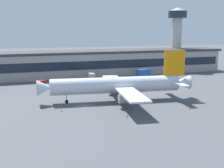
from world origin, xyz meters
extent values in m
plane|color=#4C4F54|center=(0.00, 0.00, 0.00)|extent=(600.00, 600.00, 0.00)
cube|color=#9E9993|center=(0.00, 59.77, 5.80)|extent=(182.04, 19.70, 11.59)
cube|color=#38383D|center=(0.00, 59.77, 12.19)|extent=(185.68, 20.09, 1.20)
cube|color=#192333|center=(0.00, 49.87, 6.37)|extent=(178.40, 0.16, 4.17)
cylinder|color=silver|center=(11.83, 3.21, 5.40)|extent=(43.22, 10.82, 5.28)
cone|color=silver|center=(-11.01, 6.21, 5.40)|extent=(5.37, 5.60, 5.02)
cone|color=silver|center=(34.93, 0.18, 5.40)|extent=(6.38, 5.47, 4.76)
cube|color=orange|center=(32.10, 0.55, 12.27)|extent=(7.40, 1.46, 8.45)
cube|color=silver|center=(30.85, -5.15, 6.19)|extent=(3.62, 9.74, 0.30)
cube|color=silver|center=(32.37, 6.38, 6.19)|extent=(3.62, 9.74, 0.30)
cube|color=silver|center=(12.21, -9.24, 4.87)|extent=(8.46, 19.92, 0.50)
cube|color=silver|center=(15.41, 15.14, 4.87)|extent=(8.46, 19.92, 0.50)
cylinder|color=#99999E|center=(11.60, -6.24, 3.02)|extent=(4.70, 3.45, 2.91)
cylinder|color=#99999E|center=(14.04, 12.40, 3.02)|extent=(4.70, 3.45, 2.91)
cylinder|color=black|center=(-4.33, 5.33, 0.55)|extent=(1.16, 0.64, 1.10)
cylinder|color=slate|center=(-4.33, 5.33, 2.20)|extent=(0.24, 0.24, 2.76)
cylinder|color=black|center=(13.65, 0.57, 0.55)|extent=(1.16, 0.64, 1.10)
cylinder|color=slate|center=(13.65, 0.57, 2.20)|extent=(0.24, 0.24, 2.76)
cylinder|color=black|center=(14.27, 5.29, 0.55)|extent=(1.16, 0.64, 1.10)
cylinder|color=slate|center=(14.27, 5.29, 2.20)|extent=(0.24, 0.24, 2.76)
cylinder|color=#B7B7B2|center=(71.48, 63.71, 15.11)|extent=(5.68, 5.68, 30.23)
cylinder|color=#1E2D42|center=(71.48, 63.71, 32.23)|extent=(10.80, 10.80, 4.00)
cone|color=#A5A5A5|center=(71.48, 63.71, 35.23)|extent=(9.72, 9.72, 2.00)
cube|color=red|center=(-9.45, 40.38, 1.10)|extent=(3.94, 3.98, 1.50)
cube|color=black|center=(-8.76, 41.09, 1.40)|extent=(2.20, 2.18, 0.38)
cylinder|color=black|center=(-9.22, 41.91, 0.35)|extent=(0.70, 0.71, 0.70)
cylinder|color=black|center=(-7.92, 40.66, 0.35)|extent=(0.70, 0.71, 0.70)
cylinder|color=black|center=(-10.97, 40.10, 0.35)|extent=(0.70, 0.71, 0.70)
cylinder|color=black|center=(-9.67, 38.85, 0.35)|extent=(0.70, 0.71, 0.70)
cube|color=#2651A5|center=(40.93, 43.46, 2.25)|extent=(7.65, 4.81, 3.80)
cube|color=black|center=(42.80, 44.11, 3.01)|extent=(3.16, 3.09, 0.95)
cylinder|color=black|center=(42.93, 45.39, 0.35)|extent=(0.76, 0.51, 0.70)
cylinder|color=black|center=(43.70, 43.18, 0.35)|extent=(0.76, 0.51, 0.70)
cylinder|color=black|center=(38.17, 43.74, 0.35)|extent=(0.76, 0.51, 0.70)
cylinder|color=black|center=(38.93, 41.53, 0.35)|extent=(0.76, 0.51, 0.70)
cube|color=gray|center=(13.76, 42.35, 1.95)|extent=(2.80, 6.15, 3.20)
cube|color=black|center=(13.65, 40.71, 2.59)|extent=(2.34, 2.24, 0.80)
cylinder|color=black|center=(14.69, 40.19, 0.35)|extent=(0.35, 0.72, 0.70)
cylinder|color=black|center=(12.54, 40.33, 0.35)|extent=(0.35, 0.72, 0.70)
cylinder|color=black|center=(14.97, 44.38, 0.35)|extent=(0.35, 0.72, 0.70)
cylinder|color=black|center=(12.82, 44.52, 0.35)|extent=(0.35, 0.72, 0.70)
cone|color=#F2590C|center=(8.68, -14.76, 0.36)|extent=(0.58, 0.58, 0.73)
cone|color=#F2590C|center=(-7.40, -3.62, 0.30)|extent=(0.48, 0.48, 0.60)
cone|color=#F2590C|center=(28.82, -14.13, 0.30)|extent=(0.48, 0.48, 0.60)
camera|label=1|loc=(-18.89, -82.68, 23.27)|focal=45.00mm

